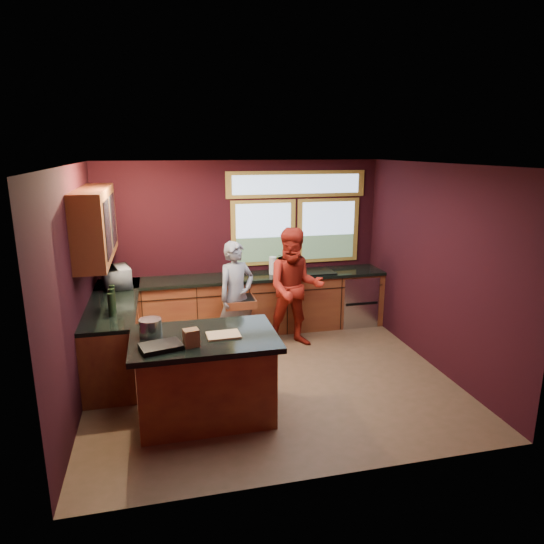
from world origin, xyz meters
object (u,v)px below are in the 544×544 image
object	(u,v)px
island	(206,376)
stock_pot	(151,327)
person_red	(295,288)
person_grey	(236,296)
cutting_board	(223,335)

from	to	relation	value
island	stock_pot	bearing A→B (deg)	164.74
person_red	stock_pot	xyz separation A→B (m)	(-2.04, -1.54, 0.14)
person_red	stock_pot	distance (m)	2.56
person_grey	cutting_board	size ratio (longest dim) A/B	4.57
person_grey	person_red	xyz separation A→B (m)	(0.85, -0.11, 0.09)
island	stock_pot	xyz separation A→B (m)	(-0.55, 0.15, 0.56)
island	person_grey	bearing A→B (deg)	70.49
person_grey	cutting_board	xyz separation A→B (m)	(-0.44, -1.85, 0.15)
person_grey	stock_pot	distance (m)	2.05
island	person_red	world-z (taller)	person_red
island	person_red	bearing A→B (deg)	48.69
person_red	cutting_board	distance (m)	2.17
island	person_grey	world-z (taller)	person_grey
person_red	stock_pot	size ratio (longest dim) A/B	7.42
person_red	person_grey	bearing A→B (deg)	-178.18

